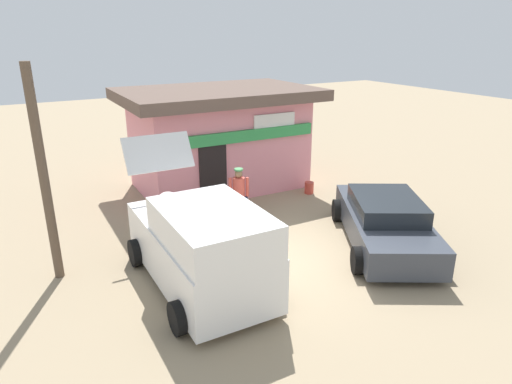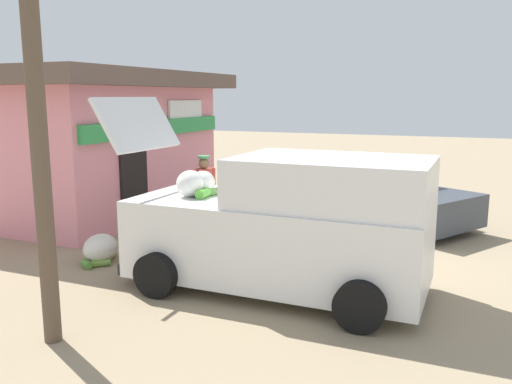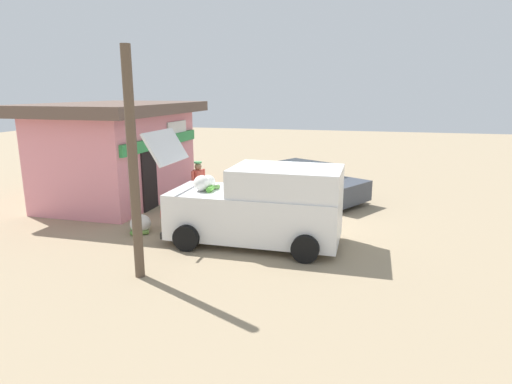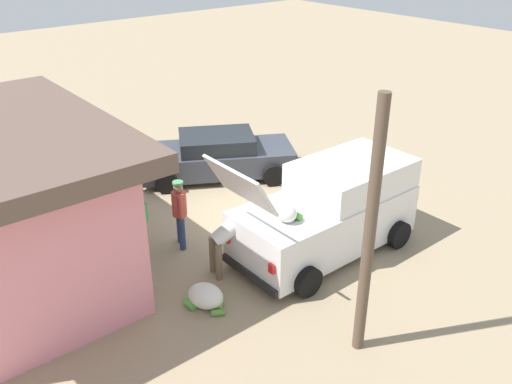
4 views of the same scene
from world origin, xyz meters
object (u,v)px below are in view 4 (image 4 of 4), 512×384
(storefront_bar, at_px, (6,206))
(customer_bending, at_px, (225,239))
(parked_sedan, at_px, (217,156))
(vendor_standing, at_px, (180,210))
(delivery_van, at_px, (330,210))
(unloaded_banana_pile, at_px, (206,297))
(paint_bucket, at_px, (78,202))

(storefront_bar, relative_size, customer_bending, 4.87)
(parked_sedan, bearing_deg, vendor_standing, 131.71)
(delivery_van, relative_size, parked_sedan, 1.01)
(unloaded_banana_pile, bearing_deg, customer_bending, -56.17)
(storefront_bar, bearing_deg, unloaded_banana_pile, -142.27)
(parked_sedan, bearing_deg, delivery_van, 175.36)
(delivery_van, height_order, parked_sedan, delivery_van)
(parked_sedan, distance_m, paint_bucket, 4.16)
(unloaded_banana_pile, bearing_deg, storefront_bar, 37.73)
(delivery_van, distance_m, paint_bucket, 6.70)
(storefront_bar, relative_size, delivery_van, 1.34)
(vendor_standing, height_order, unloaded_banana_pile, vendor_standing)
(vendor_standing, bearing_deg, parked_sedan, -48.29)
(vendor_standing, relative_size, customer_bending, 1.25)
(delivery_van, relative_size, vendor_standing, 2.91)
(customer_bending, distance_m, unloaded_banana_pile, 1.37)
(delivery_van, height_order, customer_bending, delivery_van)
(customer_bending, distance_m, paint_bucket, 5.01)
(vendor_standing, distance_m, unloaded_banana_pile, 2.49)
(unloaded_banana_pile, bearing_deg, vendor_standing, -21.42)
(parked_sedan, height_order, vendor_standing, vendor_standing)
(unloaded_banana_pile, height_order, paint_bucket, unloaded_banana_pile)
(parked_sedan, xyz_separation_m, unloaded_banana_pile, (-4.88, 3.85, -0.39))
(delivery_van, xyz_separation_m, customer_bending, (0.72, 2.44, -0.15))
(delivery_van, relative_size, paint_bucket, 12.15)
(unloaded_banana_pile, bearing_deg, parked_sedan, -38.32)
(unloaded_banana_pile, relative_size, paint_bucket, 2.41)
(parked_sedan, relative_size, paint_bucket, 11.98)
(customer_bending, bearing_deg, vendor_standing, 5.33)
(customer_bending, xyz_separation_m, unloaded_banana_pile, (-0.68, 1.01, -0.62))
(parked_sedan, xyz_separation_m, paint_bucket, (0.61, 4.10, -0.42))
(delivery_van, xyz_separation_m, vendor_standing, (2.26, 2.59, -0.04))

